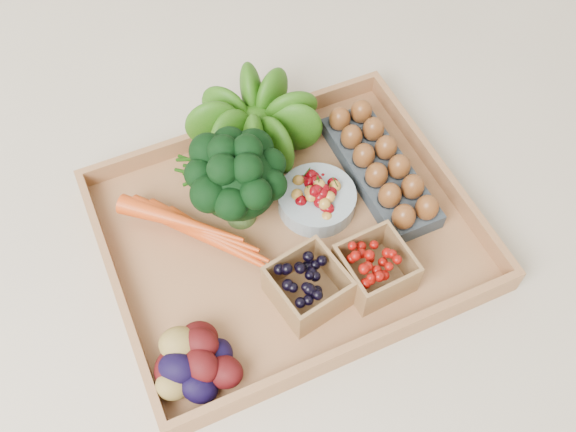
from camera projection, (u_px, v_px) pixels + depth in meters
name	position (u px, v px, depth m)	size (l,w,h in m)	color
ground	(288.00, 237.00, 1.01)	(4.00, 4.00, 0.00)	beige
tray	(288.00, 234.00, 1.01)	(0.55, 0.45, 0.01)	#AA7447
carrots	(195.00, 229.00, 0.97)	(0.21, 0.15, 0.05)	#D54412
lettuce	(254.00, 118.00, 1.04)	(0.14, 0.14, 0.14)	#164F0C
broccoli	(239.00, 195.00, 0.96)	(0.16, 0.16, 0.12)	black
cherry_bowl	(317.00, 200.00, 1.01)	(0.12, 0.12, 0.03)	#8C9EA5
egg_carton	(379.00, 171.00, 1.05)	(0.09, 0.26, 0.03)	#333B41
potatoes	(189.00, 355.00, 0.85)	(0.14, 0.14, 0.08)	#39090A
punnet_blackberry	(308.00, 286.00, 0.91)	(0.10, 0.10, 0.07)	black
punnet_raspberry	(375.00, 268.00, 0.93)	(0.09, 0.09, 0.06)	#790905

